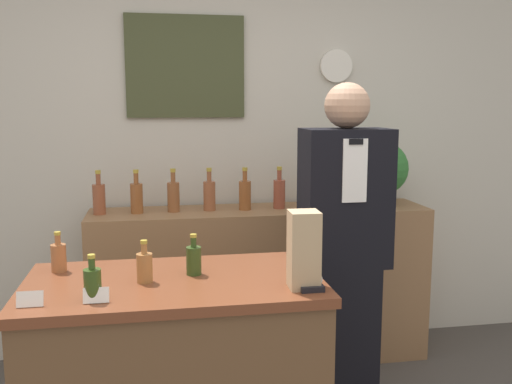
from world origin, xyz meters
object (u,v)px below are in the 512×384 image
object	(u,v)px
potted_plant	(381,171)
paper_bag	(304,250)
tape_dispenser	(313,285)
shopkeeper	(344,253)

from	to	relation	value
potted_plant	paper_bag	world-z (taller)	potted_plant
tape_dispenser	shopkeeper	bearing A→B (deg)	63.09
shopkeeper	paper_bag	world-z (taller)	shopkeeper
shopkeeper	potted_plant	world-z (taller)	shopkeeper
shopkeeper	tape_dispenser	size ratio (longest dim) A/B	19.34
shopkeeper	paper_bag	bearing A→B (deg)	-119.87
shopkeeper	tape_dispenser	bearing A→B (deg)	-116.91
shopkeeper	paper_bag	xyz separation A→B (m)	(-0.40, -0.70, 0.22)
shopkeeper	potted_plant	size ratio (longest dim) A/B	4.20
shopkeeper	tape_dispenser	distance (m)	0.84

